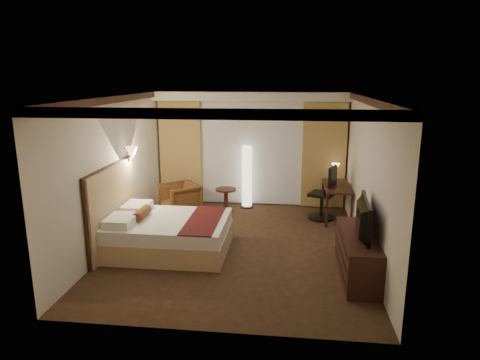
# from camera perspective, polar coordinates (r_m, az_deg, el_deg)

# --- Properties ---
(floor) EXTENTS (4.50, 5.50, 0.01)m
(floor) POSITION_cam_1_polar(r_m,az_deg,el_deg) (7.97, -0.34, -8.74)
(floor) COLOR #2F2112
(floor) RESTS_ON ground
(ceiling) EXTENTS (4.50, 5.50, 0.01)m
(ceiling) POSITION_cam_1_polar(r_m,az_deg,el_deg) (7.38, -0.37, 11.03)
(ceiling) COLOR white
(ceiling) RESTS_ON back_wall
(back_wall) EXTENTS (4.50, 0.02, 2.70)m
(back_wall) POSITION_cam_1_polar(r_m,az_deg,el_deg) (10.25, 1.54, 4.17)
(back_wall) COLOR beige
(back_wall) RESTS_ON floor
(left_wall) EXTENTS (0.02, 5.50, 2.70)m
(left_wall) POSITION_cam_1_polar(r_m,az_deg,el_deg) (8.14, -16.27, 1.14)
(left_wall) COLOR beige
(left_wall) RESTS_ON floor
(right_wall) EXTENTS (0.02, 5.50, 2.70)m
(right_wall) POSITION_cam_1_polar(r_m,az_deg,el_deg) (7.63, 16.67, 0.29)
(right_wall) COLOR beige
(right_wall) RESTS_ON floor
(crown_molding) EXTENTS (4.50, 5.50, 0.12)m
(crown_molding) POSITION_cam_1_polar(r_m,az_deg,el_deg) (7.38, -0.37, 10.57)
(crown_molding) COLOR black
(crown_molding) RESTS_ON ceiling
(soffit) EXTENTS (4.50, 0.50, 0.20)m
(soffit) POSITION_cam_1_polar(r_m,az_deg,el_deg) (9.87, 1.45, 11.11)
(soffit) COLOR white
(soffit) RESTS_ON ceiling
(curtain_sheer) EXTENTS (2.48, 0.04, 2.45)m
(curtain_sheer) POSITION_cam_1_polar(r_m,az_deg,el_deg) (10.18, 1.49, 3.55)
(curtain_sheer) COLOR silver
(curtain_sheer) RESTS_ON back_wall
(curtain_left_drape) EXTENTS (1.00, 0.14, 2.45)m
(curtain_left_drape) POSITION_cam_1_polar(r_m,az_deg,el_deg) (10.42, -7.91, 3.65)
(curtain_left_drape) COLOR tan
(curtain_left_drape) RESTS_ON back_wall
(curtain_right_drape) EXTENTS (1.00, 0.14, 2.45)m
(curtain_right_drape) POSITION_cam_1_polar(r_m,az_deg,el_deg) (10.12, 11.11, 3.22)
(curtain_right_drape) COLOR tan
(curtain_right_drape) RESTS_ON back_wall
(wall_sconce) EXTENTS (0.24, 0.24, 0.24)m
(wall_sconce) POSITION_cam_1_polar(r_m,az_deg,el_deg) (8.45, -14.21, 3.58)
(wall_sconce) COLOR white
(wall_sconce) RESTS_ON left_wall
(bed) EXTENTS (2.05, 1.60, 0.60)m
(bed) POSITION_cam_1_polar(r_m,az_deg,el_deg) (7.77, -9.29, -7.17)
(bed) COLOR white
(bed) RESTS_ON floor
(headboard) EXTENTS (0.12, 1.90, 1.50)m
(headboard) POSITION_cam_1_polar(r_m,az_deg,el_deg) (7.96, -16.61, -3.62)
(headboard) COLOR tan
(headboard) RESTS_ON floor
(armchair) EXTENTS (1.02, 1.03, 0.78)m
(armchair) POSITION_cam_1_polar(r_m,az_deg,el_deg) (9.71, -7.97, -2.30)
(armchair) COLOR #503518
(armchair) RESTS_ON floor
(side_table) EXTENTS (0.48, 0.48, 0.53)m
(side_table) POSITION_cam_1_polar(r_m,az_deg,el_deg) (9.88, -1.88, -2.65)
(side_table) COLOR black
(side_table) RESTS_ON floor
(floor_lamp) EXTENTS (0.31, 0.31, 1.49)m
(floor_lamp) POSITION_cam_1_polar(r_m,az_deg,el_deg) (10.04, 0.93, 0.45)
(floor_lamp) COLOR white
(floor_lamp) RESTS_ON floor
(desk) EXTENTS (0.55, 1.30, 0.75)m
(desk) POSITION_cam_1_polar(r_m,az_deg,el_deg) (9.55, 12.71, -2.87)
(desk) COLOR black
(desk) RESTS_ON floor
(desk_lamp) EXTENTS (0.18, 0.18, 0.34)m
(desk_lamp) POSITION_cam_1_polar(r_m,az_deg,el_deg) (9.90, 12.59, 0.98)
(desk_lamp) COLOR #FFD899
(desk_lamp) RESTS_ON desk
(office_chair) EXTENTS (0.75, 0.75, 1.20)m
(office_chair) POSITION_cam_1_polar(r_m,az_deg,el_deg) (9.42, 10.86, -1.61)
(office_chair) COLOR black
(office_chair) RESTS_ON floor
(dresser) EXTENTS (0.50, 1.71, 0.67)m
(dresser) POSITION_cam_1_polar(r_m,az_deg,el_deg) (7.00, 15.36, -9.58)
(dresser) COLOR black
(dresser) RESTS_ON floor
(television) EXTENTS (0.71, 1.15, 0.15)m
(television) POSITION_cam_1_polar(r_m,az_deg,el_deg) (6.77, 15.46, -4.50)
(television) COLOR black
(television) RESTS_ON dresser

